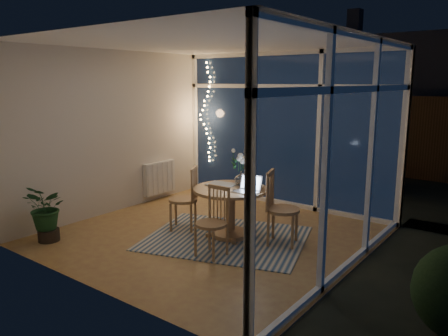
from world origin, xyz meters
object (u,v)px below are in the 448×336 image
(chair_left, at_px, (183,198))
(flower_vase, at_px, (241,178))
(dining_table, at_px, (230,213))
(potted_plant, at_px, (47,214))
(chair_front, at_px, (211,222))
(laptop, at_px, (246,184))
(chair_right, at_px, (283,208))

(chair_left, relative_size, flower_vase, 4.46)
(dining_table, relative_size, potted_plant, 1.33)
(chair_front, bearing_deg, laptop, 82.27)
(dining_table, bearing_deg, potted_plant, -139.06)
(potted_plant, bearing_deg, flower_vase, 44.42)
(chair_right, height_order, flower_vase, chair_right)
(laptop, bearing_deg, potted_plant, -146.54)
(chair_front, height_order, potted_plant, chair_front)
(dining_table, relative_size, laptop, 3.16)
(flower_vase, bearing_deg, chair_right, -4.06)
(chair_right, bearing_deg, laptop, 102.10)
(chair_left, distance_m, laptop, 1.09)
(dining_table, height_order, chair_right, chair_right)
(chair_left, height_order, laptop, chair_left)
(chair_left, height_order, potted_plant, chair_left)
(dining_table, relative_size, chair_right, 1.02)
(chair_front, distance_m, flower_vase, 1.02)
(chair_right, xyz_separation_m, flower_vase, (-0.70, 0.05, 0.30))
(laptop, distance_m, flower_vase, 0.41)
(flower_vase, bearing_deg, dining_table, -95.09)
(potted_plant, bearing_deg, dining_table, 40.94)
(laptop, bearing_deg, dining_table, 165.21)
(chair_front, xyz_separation_m, laptop, (0.08, 0.63, 0.37))
(laptop, height_order, flower_vase, laptop)
(potted_plant, bearing_deg, chair_left, 51.85)
(chair_left, distance_m, chair_right, 1.48)
(chair_left, bearing_deg, dining_table, 73.63)
(flower_vase, relative_size, potted_plant, 0.28)
(chair_front, bearing_deg, chair_left, 149.88)
(chair_left, height_order, chair_front, chair_left)
(chair_front, relative_size, potted_plant, 1.15)
(dining_table, distance_m, potted_plant, 2.45)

